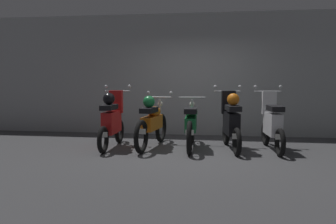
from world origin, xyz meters
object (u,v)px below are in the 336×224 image
Objects in this scene: motorbike_slot_4 at (272,124)px; motorbike_slot_0 at (112,120)px; motorbike_slot_3 at (231,122)px; motorbike_slot_2 at (191,125)px; motorbike_slot_1 at (152,122)px.

motorbike_slot_0 is at bearing -176.11° from motorbike_slot_4.
motorbike_slot_0 is at bearing -176.49° from motorbike_slot_3.
motorbike_slot_2 is 1.16× the size of motorbike_slot_4.
motorbike_slot_4 is at bearing 5.04° from motorbike_slot_3.
motorbike_slot_3 is at bearing -2.40° from motorbike_slot_2.
motorbike_slot_1 is 2.42m from motorbike_slot_4.
motorbike_slot_2 is at bearing 177.60° from motorbike_slot_3.
motorbike_slot_1 is (0.81, 0.16, -0.04)m from motorbike_slot_0.
motorbike_slot_2 is at bearing 6.44° from motorbike_slot_0.
motorbike_slot_3 is at bearing -174.96° from motorbike_slot_4.
motorbike_slot_0 reaches higher than motorbike_slot_2.
motorbike_slot_2 is at bearing -178.67° from motorbike_slot_4.
motorbike_slot_2 is (1.62, 0.18, -0.08)m from motorbike_slot_0.
motorbike_slot_3 is at bearing 3.51° from motorbike_slot_0.
motorbike_slot_0 and motorbike_slot_3 have the same top height.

